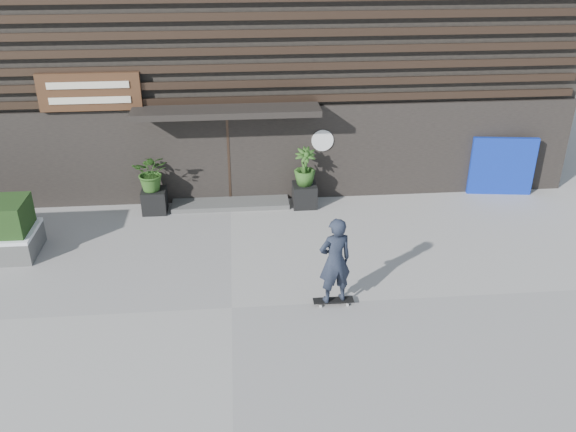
{
  "coord_description": "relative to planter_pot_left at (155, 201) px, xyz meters",
  "views": [
    {
      "loc": [
        0.22,
        -9.62,
        6.73
      ],
      "look_at": [
        1.23,
        1.64,
        1.1
      ],
      "focal_mm": 37.69,
      "sensor_mm": 36.0,
      "label": 1
    }
  ],
  "objects": [
    {
      "name": "ground",
      "position": [
        1.9,
        -4.4,
        -0.3
      ],
      "size": [
        80.0,
        80.0,
        0.0
      ],
      "primitive_type": "plane",
      "color": "#A09C97",
      "rests_on": "ground"
    },
    {
      "name": "entrance_step",
      "position": [
        1.9,
        0.2,
        -0.24
      ],
      "size": [
        3.0,
        0.8,
        0.12
      ],
      "primitive_type": "cube",
      "color": "#4B4B48",
      "rests_on": "ground"
    },
    {
      "name": "planter_pot_left",
      "position": [
        0.0,
        0.0,
        0.0
      ],
      "size": [
        0.6,
        0.6,
        0.6
      ],
      "primitive_type": "cube",
      "color": "black",
      "rests_on": "ground"
    },
    {
      "name": "bamboo_left",
      "position": [
        0.0,
        0.0,
        0.78
      ],
      "size": [
        0.86,
        0.75,
        0.96
      ],
      "primitive_type": "imported",
      "color": "#2D591E",
      "rests_on": "planter_pot_left"
    },
    {
      "name": "planter_pot_right",
      "position": [
        3.8,
        0.0,
        0.0
      ],
      "size": [
        0.6,
        0.6,
        0.6
      ],
      "primitive_type": "cube",
      "color": "black",
      "rests_on": "ground"
    },
    {
      "name": "bamboo_right",
      "position": [
        3.8,
        0.0,
        0.78
      ],
      "size": [
        0.54,
        0.54,
        0.96
      ],
      "primitive_type": "imported",
      "color": "#2D591E",
      "rests_on": "planter_pot_right"
    },
    {
      "name": "blue_tarp",
      "position": [
        9.1,
        0.3,
        0.49
      ],
      "size": [
        1.69,
        0.34,
        1.58
      ],
      "primitive_type": "cube",
      "rotation": [
        0.0,
        0.0,
        -0.13
      ],
      "color": "#0B249A",
      "rests_on": "ground"
    },
    {
      "name": "building",
      "position": [
        1.9,
        5.56,
        3.69
      ],
      "size": [
        18.0,
        11.0,
        8.0
      ],
      "color": "black",
      "rests_on": "ground"
    },
    {
      "name": "skateboarder",
      "position": [
        3.86,
        -4.44,
        0.66
      ],
      "size": [
        0.78,
        0.56,
        1.84
      ],
      "color": "black",
      "rests_on": "ground"
    }
  ]
}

